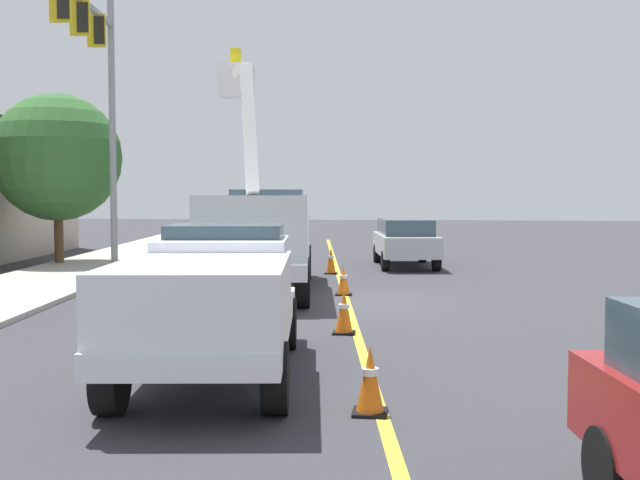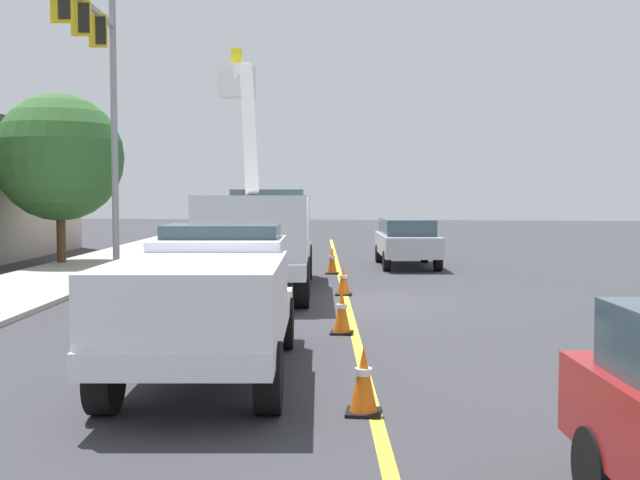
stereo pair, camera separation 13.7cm
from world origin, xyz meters
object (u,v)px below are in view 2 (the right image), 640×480
at_px(passing_minivan, 407,239).
at_px(traffic_signal_mast, 99,75).
at_px(utility_bucket_truck, 261,230).
at_px(traffic_cone_mid_rear, 344,281).
at_px(service_pickup_truck, 209,296).
at_px(traffic_cone_mid_front, 342,312).
at_px(traffic_cone_leading, 364,380).
at_px(traffic_cone_trailing, 332,261).

bearing_deg(passing_minivan, traffic_signal_mast, 114.24).
distance_m(utility_bucket_truck, traffic_cone_mid_rear, 2.64).
xyz_separation_m(utility_bucket_truck, service_pickup_truck, (-9.28, -1.21, -0.49)).
xyz_separation_m(utility_bucket_truck, traffic_cone_mid_rear, (-0.61, -2.25, -1.24)).
bearing_deg(passing_minivan, traffic_cone_mid_front, 175.68).
bearing_deg(service_pickup_truck, traffic_cone_leading, -124.44).
bearing_deg(traffic_cone_leading, service_pickup_truck, 55.56).
bearing_deg(traffic_cone_mid_front, traffic_signal_mast, 43.48).
xyz_separation_m(service_pickup_truck, traffic_cone_mid_front, (3.41, -1.51, -0.72)).
height_order(utility_bucket_truck, traffic_cone_leading, utility_bucket_truck).
bearing_deg(service_pickup_truck, utility_bucket_truck, 7.45).
height_order(service_pickup_truck, traffic_cone_leading, service_pickup_truck).
distance_m(traffic_cone_mid_rear, traffic_cone_trailing, 5.13).
bearing_deg(traffic_cone_mid_front, service_pickup_truck, 156.15).
xyz_separation_m(passing_minivan, traffic_cone_trailing, (-2.88, 2.34, -0.54)).
bearing_deg(traffic_cone_trailing, traffic_cone_leading, -172.25).
bearing_deg(utility_bucket_truck, traffic_cone_leading, -162.25).
xyz_separation_m(passing_minivan, traffic_cone_leading, (-18.16, 0.26, -0.58)).
relative_size(traffic_cone_leading, traffic_cone_mid_rear, 1.06).
bearing_deg(traffic_cone_mid_rear, traffic_cone_trailing, 9.64).
relative_size(passing_minivan, traffic_cone_trailing, 5.71).
relative_size(service_pickup_truck, passing_minivan, 1.16).
bearing_deg(utility_bucket_truck, traffic_cone_trailing, -17.31).
bearing_deg(service_pickup_truck, passing_minivan, -8.58).
relative_size(passing_minivan, traffic_signal_mast, 0.56).
xyz_separation_m(utility_bucket_truck, traffic_cone_mid_front, (-5.87, -2.72, -1.21)).
distance_m(service_pickup_truck, traffic_cone_leading, 2.82).
height_order(traffic_cone_leading, traffic_cone_mid_front, traffic_cone_mid_front).
height_order(service_pickup_truck, traffic_cone_mid_front, service_pickup_truck).
relative_size(utility_bucket_truck, traffic_cone_mid_rear, 11.20).
bearing_deg(traffic_signal_mast, traffic_cone_mid_front, -136.52).
xyz_separation_m(traffic_cone_leading, traffic_cone_mid_rear, (10.22, 1.22, -0.02)).
xyz_separation_m(service_pickup_truck, traffic_cone_trailing, (13.73, -0.17, -0.69)).
xyz_separation_m(service_pickup_truck, traffic_cone_leading, (-1.54, -2.25, -0.73)).
height_order(utility_bucket_truck, service_pickup_truck, utility_bucket_truck).
bearing_deg(traffic_cone_mid_rear, traffic_signal_mast, 65.32).
height_order(utility_bucket_truck, traffic_signal_mast, traffic_signal_mast).
distance_m(service_pickup_truck, traffic_cone_trailing, 13.75).
distance_m(utility_bucket_truck, traffic_cone_leading, 11.43).
bearing_deg(traffic_signal_mast, traffic_cone_trailing, -79.03).
height_order(passing_minivan, traffic_cone_trailing, passing_minivan).
relative_size(passing_minivan, traffic_cone_mid_rear, 6.63).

